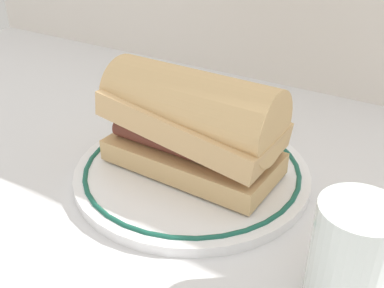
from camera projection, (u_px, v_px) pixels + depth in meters
name	position (u px, v px, depth m)	size (l,w,h in m)	color
ground_plane	(173.00, 185.00, 0.53)	(1.50, 1.50, 0.00)	silver
plate	(192.00, 170.00, 0.54)	(0.28, 0.28, 0.01)	white
sausage_sandwich	(192.00, 122.00, 0.51)	(0.21, 0.10, 0.12)	tan
drinking_glass	(350.00, 263.00, 0.36)	(0.07, 0.07, 0.10)	silver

